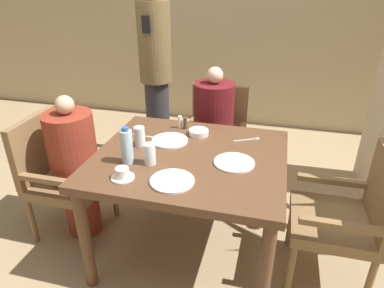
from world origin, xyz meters
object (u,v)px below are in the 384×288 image
chair_far_side (216,134)px  glass_tall_near (150,154)px  chair_left_side (59,171)px  diner_in_left_chair (76,167)px  teacup_with_saucer (122,174)px  diner_in_far_chair (213,132)px  chair_right_side (349,214)px  glass_tall_mid (140,136)px  plate_main_left (234,163)px  water_bottle (127,146)px  standing_host (156,68)px  plate_dessert_center (172,181)px  bowl_small (199,132)px  plate_main_right (170,140)px

chair_far_side → glass_tall_near: 1.10m
chair_left_side → chair_far_side: same height
diner_in_left_chair → teacup_with_saucer: (0.53, -0.34, 0.23)m
glass_tall_near → diner_in_far_chair: bearing=77.7°
chair_right_side → teacup_with_saucer: size_ratio=6.90×
chair_left_side → chair_far_side: bearing=42.8°
glass_tall_mid → chair_right_side: bearing=-2.2°
chair_right_side → glass_tall_mid: (-1.29, 0.05, 0.32)m
plate_main_left → water_bottle: size_ratio=1.06×
standing_host → plate_dessert_center: 1.64m
plate_main_left → water_bottle: 0.62m
diner_in_left_chair → chair_right_side: (1.76, -0.00, -0.06)m
standing_host → chair_right_side: bearing=-36.8°
chair_left_side → bowl_small: size_ratio=6.57×
teacup_with_saucer → chair_left_side: bearing=152.7°
chair_far_side → plate_main_left: (0.27, -0.92, 0.27)m
chair_far_side → glass_tall_near: chair_far_side is taller
plate_main_left → bowl_small: 0.44m
diner_in_far_chair → glass_tall_near: bearing=-102.3°
teacup_with_saucer → glass_tall_mid: glass_tall_mid is taller
chair_far_side → plate_main_right: size_ratio=3.70×
teacup_with_saucer → water_bottle: bearing=104.2°
bowl_small → water_bottle: size_ratio=0.60×
plate_dessert_center → water_bottle: bearing=156.4°
teacup_with_saucer → water_bottle: 0.19m
glass_tall_near → bowl_small: bearing=68.2°
diner_in_far_chair → water_bottle: diner_in_far_chair is taller
plate_main_right → plate_dessert_center: bearing=-70.8°
plate_main_left → bowl_small: bowl_small is taller
chair_far_side → bowl_small: chair_far_side is taller
standing_host → plate_dessert_center: size_ratio=7.40×
chair_left_side → chair_right_side: same height
chair_right_side → standing_host: size_ratio=0.50×
diner_in_left_chair → chair_right_side: diner_in_left_chair is taller
plate_main_right → glass_tall_near: (-0.02, -0.31, 0.06)m
chair_right_side → plate_dessert_center: bearing=-162.1°
chair_far_side → plate_main_left: size_ratio=3.70×
water_bottle → glass_tall_mid: bearing=94.3°
diner_in_left_chair → glass_tall_mid: diner_in_left_chair is taller
water_bottle → glass_tall_near: 0.14m
chair_far_side → plate_dessert_center: bearing=-90.7°
standing_host → teacup_with_saucer: standing_host is taller
chair_far_side → teacup_with_saucer: size_ratio=6.90×
diner_in_far_chair → standing_host: bearing=145.2°
chair_right_side → water_bottle: (-1.28, -0.18, 0.37)m
chair_left_side → teacup_with_saucer: 0.80m
bowl_small → glass_tall_near: 0.49m
chair_right_side → standing_host: 2.04m
chair_far_side → diner_in_far_chair: (-0.00, -0.14, 0.08)m
chair_far_side → chair_right_side: (0.95, -0.88, 0.00)m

